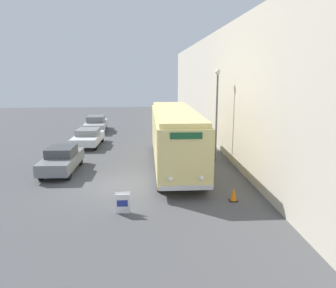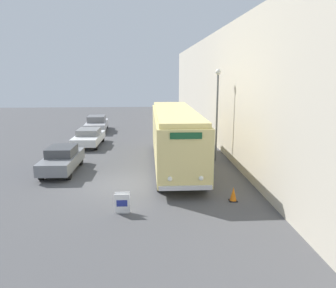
{
  "view_description": "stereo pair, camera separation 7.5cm",
  "coord_description": "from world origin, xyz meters",
  "px_view_note": "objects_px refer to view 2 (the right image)",
  "views": [
    {
      "loc": [
        1.45,
        -16.01,
        5.57
      ],
      "look_at": [
        2.54,
        0.54,
        1.99
      ],
      "focal_mm": 35.0,
      "sensor_mm": 36.0,
      "label": 1
    },
    {
      "loc": [
        1.53,
        -16.02,
        5.57
      ],
      "look_at": [
        2.54,
        0.54,
        1.99
      ],
      "focal_mm": 35.0,
      "sensor_mm": 36.0,
      "label": 2
    }
  ],
  "objects_px": {
    "sign_board": "(122,203)",
    "streetlamp": "(217,101)",
    "vintage_bus": "(175,135)",
    "traffic_cone": "(233,194)",
    "parked_car_far": "(97,124)",
    "parked_car_mid": "(89,137)",
    "parked_car_near": "(62,159)"
  },
  "relations": [
    {
      "from": "parked_car_near",
      "to": "parked_car_mid",
      "type": "height_order",
      "value": "parked_car_near"
    },
    {
      "from": "sign_board",
      "to": "parked_car_far",
      "type": "bearing_deg",
      "value": 101.37
    },
    {
      "from": "traffic_cone",
      "to": "parked_car_far",
      "type": "bearing_deg",
      "value": 115.17
    },
    {
      "from": "vintage_bus",
      "to": "streetlamp",
      "type": "distance_m",
      "value": 3.54
    },
    {
      "from": "parked_car_mid",
      "to": "streetlamp",
      "type": "bearing_deg",
      "value": -27.08
    },
    {
      "from": "parked_car_mid",
      "to": "parked_car_far",
      "type": "relative_size",
      "value": 0.91
    },
    {
      "from": "vintage_bus",
      "to": "traffic_cone",
      "type": "xyz_separation_m",
      "value": [
        2.13,
        -5.86,
        -1.63
      ]
    },
    {
      "from": "parked_car_far",
      "to": "traffic_cone",
      "type": "relative_size",
      "value": 7.55
    },
    {
      "from": "vintage_bus",
      "to": "traffic_cone",
      "type": "distance_m",
      "value": 6.44
    },
    {
      "from": "vintage_bus",
      "to": "parked_car_mid",
      "type": "bearing_deg",
      "value": 135.63
    },
    {
      "from": "parked_car_mid",
      "to": "sign_board",
      "type": "bearing_deg",
      "value": -72.64
    },
    {
      "from": "parked_car_near",
      "to": "parked_car_mid",
      "type": "xyz_separation_m",
      "value": [
        0.3,
        7.02,
        -0.06
      ]
    },
    {
      "from": "traffic_cone",
      "to": "sign_board",
      "type": "bearing_deg",
      "value": -168.59
    },
    {
      "from": "sign_board",
      "to": "traffic_cone",
      "type": "bearing_deg",
      "value": 11.41
    },
    {
      "from": "vintage_bus",
      "to": "parked_car_mid",
      "type": "height_order",
      "value": "vintage_bus"
    },
    {
      "from": "sign_board",
      "to": "streetlamp",
      "type": "relative_size",
      "value": 0.15
    },
    {
      "from": "sign_board",
      "to": "parked_car_mid",
      "type": "relative_size",
      "value": 0.19
    },
    {
      "from": "sign_board",
      "to": "streetlamp",
      "type": "height_order",
      "value": "streetlamp"
    },
    {
      "from": "vintage_bus",
      "to": "sign_board",
      "type": "distance_m",
      "value": 7.51
    },
    {
      "from": "sign_board",
      "to": "parked_car_mid",
      "type": "bearing_deg",
      "value": 105.41
    },
    {
      "from": "vintage_bus",
      "to": "streetlamp",
      "type": "bearing_deg",
      "value": 22.11
    },
    {
      "from": "parked_car_near",
      "to": "parked_car_far",
      "type": "distance_m",
      "value": 13.75
    },
    {
      "from": "parked_car_far",
      "to": "vintage_bus",
      "type": "bearing_deg",
      "value": -65.37
    },
    {
      "from": "sign_board",
      "to": "parked_car_far",
      "type": "distance_m",
      "value": 20.12
    },
    {
      "from": "streetlamp",
      "to": "parked_car_near",
      "type": "distance_m",
      "value": 10.06
    },
    {
      "from": "vintage_bus",
      "to": "parked_car_far",
      "type": "relative_size",
      "value": 2.38
    },
    {
      "from": "streetlamp",
      "to": "traffic_cone",
      "type": "bearing_deg",
      "value": -95.24
    },
    {
      "from": "streetlamp",
      "to": "parked_car_mid",
      "type": "relative_size",
      "value": 1.32
    },
    {
      "from": "traffic_cone",
      "to": "parked_car_near",
      "type": "bearing_deg",
      "value": 150.22
    },
    {
      "from": "vintage_bus",
      "to": "traffic_cone",
      "type": "bearing_deg",
      "value": -70.04
    },
    {
      "from": "vintage_bus",
      "to": "parked_car_near",
      "type": "relative_size",
      "value": 2.68
    },
    {
      "from": "vintage_bus",
      "to": "parked_car_mid",
      "type": "xyz_separation_m",
      "value": [
        -6.29,
        6.16,
        -1.25
      ]
    }
  ]
}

